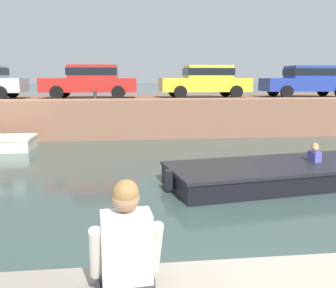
{
  "coord_description": "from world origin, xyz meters",
  "views": [
    {
      "loc": [
        -1.51,
        -3.15,
        2.64
      ],
      "look_at": [
        -0.6,
        4.53,
        1.28
      ],
      "focal_mm": 40.0,
      "sensor_mm": 36.0,
      "label": 1
    }
  ],
  "objects_px": {
    "mooring_bollard_mid": "(95,95)",
    "bottle_drink": "(147,278)",
    "motorboat_passing": "(294,173)",
    "car_left_inner_red": "(91,80)",
    "car_centre_yellow": "(206,80)",
    "person_seated_left": "(126,256)",
    "car_right_inner_blue": "(308,80)"
  },
  "relations": [
    {
      "from": "mooring_bollard_mid",
      "to": "bottle_drink",
      "type": "relative_size",
      "value": 2.18
    },
    {
      "from": "mooring_bollard_mid",
      "to": "bottle_drink",
      "type": "height_order",
      "value": "mooring_bollard_mid"
    },
    {
      "from": "mooring_bollard_mid",
      "to": "motorboat_passing",
      "type": "bearing_deg",
      "value": -53.61
    },
    {
      "from": "car_left_inner_red",
      "to": "car_centre_yellow",
      "type": "height_order",
      "value": "same"
    },
    {
      "from": "motorboat_passing",
      "to": "mooring_bollard_mid",
      "type": "xyz_separation_m",
      "value": [
        -5.51,
        7.48,
        1.7
      ]
    },
    {
      "from": "mooring_bollard_mid",
      "to": "person_seated_left",
      "type": "relative_size",
      "value": 0.46
    },
    {
      "from": "car_centre_yellow",
      "to": "car_right_inner_blue",
      "type": "xyz_separation_m",
      "value": [
        5.2,
        -0.0,
        0.0
      ]
    },
    {
      "from": "motorboat_passing",
      "to": "mooring_bollard_mid",
      "type": "distance_m",
      "value": 9.44
    },
    {
      "from": "bottle_drink",
      "to": "car_left_inner_red",
      "type": "bearing_deg",
      "value": 96.16
    },
    {
      "from": "car_centre_yellow",
      "to": "person_seated_left",
      "type": "height_order",
      "value": "car_centre_yellow"
    },
    {
      "from": "mooring_bollard_mid",
      "to": "person_seated_left",
      "type": "xyz_separation_m",
      "value": [
        1.2,
        -13.76,
        -0.6
      ]
    },
    {
      "from": "person_seated_left",
      "to": "car_centre_yellow",
      "type": "bearing_deg",
      "value": 75.51
    },
    {
      "from": "car_left_inner_red",
      "to": "person_seated_left",
      "type": "distance_m",
      "value": 15.52
    },
    {
      "from": "car_centre_yellow",
      "to": "person_seated_left",
      "type": "distance_m",
      "value": 15.96
    },
    {
      "from": "car_left_inner_red",
      "to": "person_seated_left",
      "type": "xyz_separation_m",
      "value": [
        1.48,
        -15.4,
        -1.21
      ]
    },
    {
      "from": "mooring_bollard_mid",
      "to": "bottle_drink",
      "type": "distance_m",
      "value": 13.7
    },
    {
      "from": "bottle_drink",
      "to": "car_centre_yellow",
      "type": "bearing_deg",
      "value": 75.94
    },
    {
      "from": "motorboat_passing",
      "to": "car_centre_yellow",
      "type": "height_order",
      "value": "car_centre_yellow"
    },
    {
      "from": "car_left_inner_red",
      "to": "person_seated_left",
      "type": "height_order",
      "value": "car_left_inner_red"
    },
    {
      "from": "motorboat_passing",
      "to": "car_centre_yellow",
      "type": "relative_size",
      "value": 1.67
    },
    {
      "from": "mooring_bollard_mid",
      "to": "car_centre_yellow",
      "type": "bearing_deg",
      "value": 17.6
    },
    {
      "from": "car_left_inner_red",
      "to": "bottle_drink",
      "type": "bearing_deg",
      "value": -83.84
    },
    {
      "from": "bottle_drink",
      "to": "motorboat_passing",
      "type": "bearing_deg",
      "value": 55.89
    },
    {
      "from": "car_left_inner_red",
      "to": "car_centre_yellow",
      "type": "xyz_separation_m",
      "value": [
        5.46,
        0.0,
        -0.0
      ]
    },
    {
      "from": "car_right_inner_blue",
      "to": "person_seated_left",
      "type": "height_order",
      "value": "car_right_inner_blue"
    },
    {
      "from": "motorboat_passing",
      "to": "car_left_inner_red",
      "type": "relative_size",
      "value": 1.64
    },
    {
      "from": "motorboat_passing",
      "to": "car_right_inner_blue",
      "type": "height_order",
      "value": "car_right_inner_blue"
    },
    {
      "from": "car_left_inner_red",
      "to": "bottle_drink",
      "type": "relative_size",
      "value": 21.7
    },
    {
      "from": "person_seated_left",
      "to": "car_left_inner_red",
      "type": "bearing_deg",
      "value": 95.5
    },
    {
      "from": "car_centre_yellow",
      "to": "car_right_inner_blue",
      "type": "relative_size",
      "value": 0.99
    },
    {
      "from": "car_centre_yellow",
      "to": "bottle_drink",
      "type": "xyz_separation_m",
      "value": [
        -3.82,
        -15.25,
        -1.49
      ]
    },
    {
      "from": "motorboat_passing",
      "to": "car_right_inner_blue",
      "type": "xyz_separation_m",
      "value": [
        4.87,
        9.12,
        2.3
      ]
    }
  ]
}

